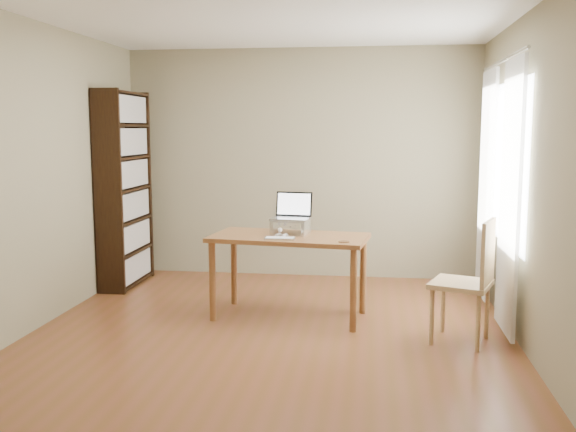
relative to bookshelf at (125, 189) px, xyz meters
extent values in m
cube|color=brown|center=(1.83, -1.55, -1.06)|extent=(4.00, 4.50, 0.02)
cube|color=white|center=(1.83, -1.55, 1.56)|extent=(4.00, 4.50, 0.02)
cube|color=#8A7F5D|center=(1.83, 0.71, 0.25)|extent=(4.00, 0.02, 2.60)
cube|color=#8A7F5D|center=(1.83, -3.81, 0.25)|extent=(4.00, 0.02, 2.60)
cube|color=#8A7F5D|center=(-0.18, -1.55, 0.25)|extent=(0.02, 4.50, 2.60)
cube|color=#8A7F5D|center=(3.84, -1.55, 0.25)|extent=(0.02, 4.50, 2.60)
cube|color=white|center=(3.81, -0.75, 0.35)|extent=(0.01, 1.80, 1.40)
cube|color=black|center=(-0.01, -0.43, 0.00)|extent=(0.30, 0.04, 2.10)
cube|color=black|center=(-0.01, 0.43, 0.00)|extent=(0.30, 0.04, 2.10)
cube|color=black|center=(-0.15, 0.00, 0.00)|extent=(0.02, 0.90, 2.10)
cube|color=black|center=(-0.01, 0.00, -1.02)|extent=(0.30, 0.84, 0.02)
cube|color=black|center=(0.02, 0.00, -0.85)|extent=(0.20, 0.78, 0.28)
cube|color=black|center=(-0.01, 0.00, -0.68)|extent=(0.30, 0.84, 0.03)
cube|color=black|center=(0.02, 0.00, -0.51)|extent=(0.20, 0.78, 0.28)
cube|color=black|center=(-0.01, 0.00, -0.34)|extent=(0.30, 0.84, 0.02)
cube|color=black|center=(0.02, 0.00, -0.17)|extent=(0.20, 0.78, 0.28)
cube|color=black|center=(-0.01, 0.00, 0.00)|extent=(0.30, 0.84, 0.02)
cube|color=black|center=(0.02, 0.00, 0.17)|extent=(0.20, 0.78, 0.28)
cube|color=black|center=(-0.01, 0.00, 0.34)|extent=(0.30, 0.84, 0.02)
cube|color=black|center=(0.02, 0.00, 0.51)|extent=(0.20, 0.78, 0.28)
cube|color=black|center=(-0.01, 0.00, 0.68)|extent=(0.30, 0.84, 0.02)
cube|color=black|center=(0.02, 0.00, 0.85)|extent=(0.20, 0.78, 0.28)
cube|color=black|center=(-0.01, 0.00, 1.02)|extent=(0.30, 0.84, 0.03)
cube|color=white|center=(3.75, -1.30, 0.10)|extent=(0.03, 0.70, 2.20)
cube|color=white|center=(3.75, -0.20, 0.10)|extent=(0.03, 0.70, 2.20)
cylinder|color=silver|center=(3.75, -0.75, 1.23)|extent=(0.03, 1.90, 0.03)
cube|color=brown|center=(1.93, -0.99, -0.32)|extent=(1.45, 0.86, 0.04)
cylinder|color=brown|center=(1.30, -0.71, -0.70)|extent=(0.06, 0.06, 0.71)
cylinder|color=brown|center=(2.56, -0.71, -0.70)|extent=(0.06, 0.06, 0.71)
cylinder|color=brown|center=(1.30, -1.28, -0.70)|extent=(0.06, 0.06, 0.71)
cylinder|color=brown|center=(2.56, -1.28, -0.70)|extent=(0.06, 0.06, 0.71)
cube|color=silver|center=(1.78, -0.91, -0.24)|extent=(0.03, 0.25, 0.12)
cube|color=silver|center=(2.07, -0.91, -0.24)|extent=(0.03, 0.25, 0.12)
cube|color=silver|center=(1.93, -0.91, -0.17)|extent=(0.32, 0.25, 0.01)
cube|color=silver|center=(1.93, -0.91, -0.16)|extent=(0.36, 0.28, 0.02)
cube|color=black|center=(1.93, -0.78, -0.04)|extent=(0.34, 0.09, 0.22)
cube|color=white|center=(1.93, -0.78, -0.04)|extent=(0.31, 0.08, 0.19)
cube|color=silver|center=(1.87, -1.21, -0.29)|extent=(0.26, 0.12, 0.02)
cube|color=white|center=(1.87, -1.21, -0.28)|extent=(0.24, 0.10, 0.00)
cylinder|color=#55331D|center=(2.43, -1.27, -0.30)|extent=(0.09, 0.09, 0.01)
ellipsoid|color=#494139|center=(1.91, -0.88, -0.24)|extent=(0.16, 0.35, 0.12)
ellipsoid|color=#494139|center=(1.91, -0.77, -0.24)|extent=(0.14, 0.15, 0.11)
ellipsoid|color=#494139|center=(1.91, -1.07, -0.22)|extent=(0.09, 0.09, 0.09)
ellipsoid|color=silver|center=(1.91, -1.03, -0.25)|extent=(0.08, 0.08, 0.07)
sphere|color=silver|center=(1.91, -1.11, -0.23)|extent=(0.04, 0.04, 0.04)
cone|color=#494139|center=(1.88, -1.07, -0.18)|extent=(0.03, 0.04, 0.04)
cone|color=#494139|center=(1.94, -1.07, -0.18)|extent=(0.03, 0.04, 0.04)
cylinder|color=silver|center=(1.88, -1.08, -0.29)|extent=(0.03, 0.08, 0.03)
cylinder|color=silver|center=(1.94, -1.08, -0.29)|extent=(0.03, 0.08, 0.03)
cylinder|color=#494139|center=(2.00, -0.75, -0.28)|extent=(0.12, 0.19, 0.03)
cube|color=tan|center=(3.37, -1.49, -0.58)|extent=(0.57, 0.57, 0.04)
cylinder|color=tan|center=(3.19, -1.67, -0.81)|extent=(0.04, 0.04, 0.47)
cylinder|color=tan|center=(3.55, -1.67, -0.81)|extent=(0.04, 0.04, 0.47)
cylinder|color=tan|center=(3.19, -1.32, -0.81)|extent=(0.04, 0.04, 0.47)
cylinder|color=tan|center=(3.55, -1.32, -0.81)|extent=(0.04, 0.04, 0.47)
cube|color=tan|center=(3.57, -1.49, -0.31)|extent=(0.17, 0.41, 0.53)
camera|label=1|loc=(2.67, -6.60, 0.65)|focal=40.00mm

